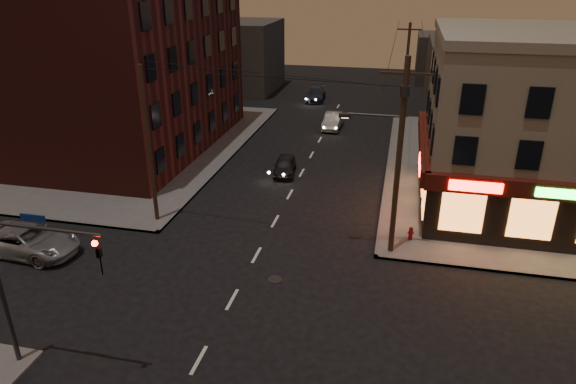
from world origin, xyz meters
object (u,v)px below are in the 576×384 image
(suv_cross, at_px, (28,241))
(sedan_far, at_px, (316,94))
(fire_hydrant, at_px, (411,233))
(sedan_near, at_px, (285,165))
(sedan_mid, at_px, (333,121))

(suv_cross, xyz_separation_m, sedan_far, (8.78, 36.61, -0.07))
(suv_cross, bearing_deg, fire_hydrant, -69.90)
(suv_cross, distance_m, sedan_near, 17.49)
(sedan_near, bearing_deg, sedan_far, 87.06)
(sedan_near, xyz_separation_m, sedan_far, (-1.68, 22.59, 0.07))
(suv_cross, bearing_deg, sedan_mid, -21.11)
(sedan_far, bearing_deg, sedan_mid, -74.72)
(suv_cross, height_order, fire_hydrant, suv_cross)
(suv_cross, relative_size, fire_hydrant, 7.26)
(suv_cross, height_order, sedan_far, suv_cross)
(suv_cross, relative_size, sedan_far, 1.15)
(sedan_near, relative_size, sedan_far, 0.77)
(sedan_mid, height_order, sedan_far, sedan_mid)
(suv_cross, height_order, sedan_mid, suv_cross)
(suv_cross, height_order, sedan_near, suv_cross)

